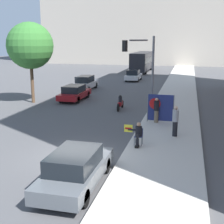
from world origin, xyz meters
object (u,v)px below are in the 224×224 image
Objects in this scene: jogger_on_sidewalk at (175,121)px; protest_banner at (160,108)px; car_on_road_nearest at (74,93)px; street_tree_near_curb at (30,46)px; city_bus_on_road at (142,61)px; motorcycle_on_road at (120,103)px; pedestrian_behind at (156,110)px; car_on_road_distant at (134,75)px; parked_car_curbside at (76,169)px; car_on_road_midblock at (85,83)px; seated_protester at (138,133)px; traffic_light_pole at (142,62)px.

protest_banner is at bearing -93.52° from jogger_on_sidewalk.
car_on_road_nearest is 0.65× the size of street_tree_near_curb.
city_bus_on_road is 5.30× the size of motorcycle_on_road.
pedestrian_behind reaches higher than car_on_road_distant.
pedestrian_behind is 9.78m from parked_car_curbside.
pedestrian_behind is 0.24× the size of street_tree_near_curb.
pedestrian_behind is 0.36× the size of car_on_road_midblock.
car_on_road_midblock is 1.06× the size of car_on_road_distant.
jogger_on_sidewalk is 0.95× the size of protest_banner.
car_on_road_nearest is 6.29m from car_on_road_midblock.
protest_banner is 9.94m from parked_car_curbside.
pedestrian_behind is 5.14m from motorcycle_on_road.
traffic_light_pole reaches higher than seated_protester.
traffic_light_pole reaches higher than pedestrian_behind.
parked_car_curbside is 17.45m from car_on_road_nearest.
car_on_road_midblock reaches higher than car_on_road_distant.
street_tree_near_curb is at bearing -149.25° from car_on_road_nearest.
car_on_road_distant reaches higher than seated_protester.
car_on_road_midblock is at bearing 126.52° from protest_banner.
car_on_road_midblock is (-9.28, 12.96, -0.25)m from pedestrian_behind.
parked_car_curbside is at bearing -48.07° from pedestrian_behind.
protest_banner is 0.40× the size of parked_car_curbside.
motorcycle_on_road is at bearing 132.62° from protest_banner.
traffic_light_pole is at bearing 108.51° from seated_protester.
seated_protester is 0.27× the size of car_on_road_nearest.
traffic_light_pole is at bearing -29.41° from motorcycle_on_road.
street_tree_near_curb reaches higher than parked_car_curbside.
seated_protester is 0.66× the size of protest_banner.
pedestrian_behind is 0.89× the size of protest_banner.
pedestrian_behind is 34.02m from city_bus_on_road.
car_on_road_nearest is (-6.18, 16.32, -0.02)m from parked_car_curbside.
parked_car_curbside is at bearing -97.71° from seated_protester.
parked_car_curbside is at bearing -56.94° from street_tree_near_curb.
protest_banner is 33.94m from city_bus_on_road.
jogger_on_sidewalk is 25.36m from car_on_road_distant.
parked_car_curbside is at bearing 38.77° from jogger_on_sidewalk.
jogger_on_sidewalk reaches higher than car_on_road_distant.
car_on_road_midblock is at bearing -114.09° from car_on_road_distant.
pedestrian_behind is at bearing 77.89° from parked_car_curbside.
car_on_road_nearest is (-6.78, 3.86, -3.21)m from traffic_light_pole.
motorcycle_on_road is at bearing 119.01° from seated_protester.
traffic_light_pole reaches higher than car_on_road_nearest.
seated_protester is 15.19m from street_tree_near_curb.
motorcycle_on_road is 9.33m from street_tree_near_curb.
pedestrian_behind is at bearing -76.15° from car_on_road_distant.
car_on_road_midblock is at bearing -99.25° from city_bus_on_road.
motorcycle_on_road is (-1.23, 13.48, -0.20)m from parked_car_curbside.
car_on_road_nearest is at bearing 150.34° from traffic_light_pole.
jogger_on_sidewalk is 3.05m from protest_banner.
motorcycle_on_road is (2.08, -17.80, -0.21)m from car_on_road_distant.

